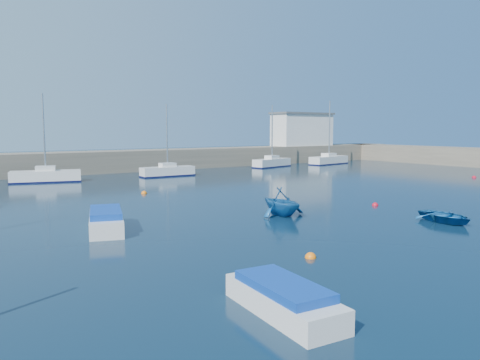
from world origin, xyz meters
TOP-DOWN VIEW (x-y plane):
  - back_wall at (0.00, 46.00)m, footprint 96.00×4.50m
  - right_arm at (44.00, 32.00)m, footprint 4.50×32.00m
  - harbor_office at (30.00, 46.00)m, footprint 10.00×4.00m
  - sailboat_5 at (-10.86, 38.76)m, footprint 6.86×3.53m
  - sailboat_6 at (1.74, 37.13)m, footprint 6.11×1.86m
  - sailboat_7 at (19.40, 40.47)m, footprint 6.69×3.25m
  - sailboat_8 at (29.81, 39.75)m, footprint 7.43×3.09m
  - motorboat_0 at (-12.94, -0.50)m, footprint 1.91×4.42m
  - motorboat_1 at (-13.43, 13.33)m, footprint 2.98×4.94m
  - dinghy_center at (3.26, 4.42)m, footprint 2.90×3.67m
  - dinghy_left at (-3.11, 11.39)m, footprint 2.85×3.29m
  - buoy_0 at (-8.22, 3.37)m, footprint 0.48×0.48m
  - buoy_1 at (4.68, 10.56)m, footprint 0.44×0.44m
  - buoy_3 at (-6.14, 25.37)m, footprint 0.48×0.48m
  - buoy_4 at (28.53, 16.59)m, footprint 0.46×0.46m

SIDE VIEW (x-z plane):
  - buoy_0 at x=-8.22m, z-range -0.24..0.24m
  - buoy_1 at x=4.68m, z-range -0.22..0.22m
  - buoy_3 at x=-6.14m, z-range -0.24..0.24m
  - buoy_4 at x=28.53m, z-range -0.23..0.23m
  - dinghy_center at x=3.26m, z-range 0.00..0.69m
  - motorboat_0 at x=-12.94m, z-range -0.03..0.93m
  - motorboat_1 at x=-13.43m, z-range -0.04..1.11m
  - sailboat_6 at x=1.74m, z-range -3.43..4.63m
  - sailboat_7 at x=19.40m, z-range -3.64..4.93m
  - sailboat_5 at x=-10.86m, z-range -3.73..5.03m
  - sailboat_8 at x=29.81m, z-range -4.08..5.40m
  - dinghy_left at x=-3.11m, z-range 0.00..1.72m
  - back_wall at x=0.00m, z-range 0.00..2.60m
  - right_arm at x=44.00m, z-range 0.00..2.60m
  - harbor_office at x=30.00m, z-range 2.60..7.60m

